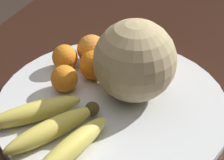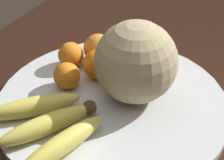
# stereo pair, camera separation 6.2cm
# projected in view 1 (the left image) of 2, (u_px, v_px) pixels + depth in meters

# --- Properties ---
(kitchen_table) EXTENTS (1.30, 0.93, 0.78)m
(kitchen_table) POSITION_uv_depth(u_px,v_px,m) (136.00, 127.00, 0.89)
(kitchen_table) COLOR black
(kitchen_table) RESTS_ON ground_plane
(fruit_bowl) EXTENTS (0.48, 0.48, 0.02)m
(fruit_bowl) POSITION_uv_depth(u_px,v_px,m) (112.00, 102.00, 0.78)
(fruit_bowl) COLOR silver
(fruit_bowl) RESTS_ON kitchen_table
(melon) EXTENTS (0.17, 0.17, 0.17)m
(melon) POSITION_uv_depth(u_px,v_px,m) (136.00, 61.00, 0.74)
(melon) COLOR tan
(melon) RESTS_ON fruit_bowl
(banana_bunch) EXTENTS (0.24, 0.23, 0.04)m
(banana_bunch) POSITION_uv_depth(u_px,v_px,m) (52.00, 128.00, 0.67)
(banana_bunch) COLOR #473819
(banana_bunch) RESTS_ON fruit_bowl
(orange_front_left) EXTENTS (0.07, 0.07, 0.07)m
(orange_front_left) POSITION_uv_depth(u_px,v_px,m) (92.00, 49.00, 0.87)
(orange_front_left) COLOR orange
(orange_front_left) RESTS_ON fruit_bowl
(orange_front_right) EXTENTS (0.06, 0.06, 0.06)m
(orange_front_right) POSITION_uv_depth(u_px,v_px,m) (64.00, 79.00, 0.78)
(orange_front_right) COLOR orange
(orange_front_right) RESTS_ON fruit_bowl
(orange_mid_center) EXTENTS (0.06, 0.06, 0.06)m
(orange_mid_center) POSITION_uv_depth(u_px,v_px,m) (94.00, 65.00, 0.82)
(orange_mid_center) COLOR orange
(orange_mid_center) RESTS_ON fruit_bowl
(orange_back_left) EXTENTS (0.07, 0.07, 0.07)m
(orange_back_left) POSITION_uv_depth(u_px,v_px,m) (145.00, 53.00, 0.85)
(orange_back_left) COLOR orange
(orange_back_left) RESTS_ON fruit_bowl
(orange_back_right) EXTENTS (0.06, 0.06, 0.06)m
(orange_back_right) POSITION_uv_depth(u_px,v_px,m) (64.00, 58.00, 0.85)
(orange_back_right) COLOR orange
(orange_back_right) RESTS_ON fruit_bowl
(orange_top_small) EXTENTS (0.06, 0.06, 0.06)m
(orange_top_small) POSITION_uv_depth(u_px,v_px,m) (117.00, 54.00, 0.86)
(orange_top_small) COLOR orange
(orange_top_small) RESTS_ON fruit_bowl
(produce_tag) EXTENTS (0.10, 0.07, 0.00)m
(produce_tag) POSITION_uv_depth(u_px,v_px,m) (121.00, 71.00, 0.85)
(produce_tag) COLOR white
(produce_tag) RESTS_ON fruit_bowl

